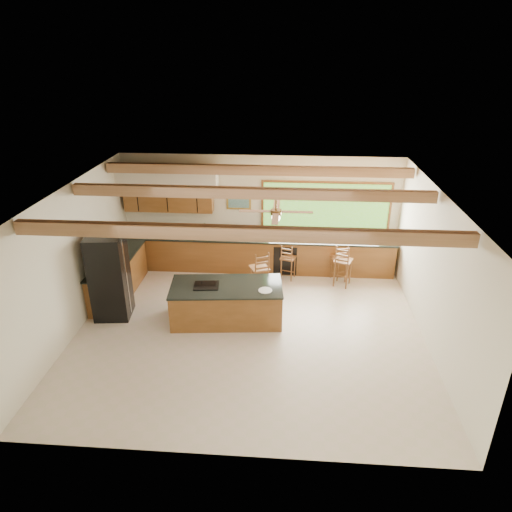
{
  "coord_description": "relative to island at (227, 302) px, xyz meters",
  "views": [
    {
      "loc": [
        0.74,
        -8.05,
        5.47
      ],
      "look_at": [
        0.08,
        0.8,
        1.37
      ],
      "focal_mm": 32.0,
      "sensor_mm": 36.0,
      "label": 1
    }
  ],
  "objects": [
    {
      "name": "bar_stool_d",
      "position": [
        2.59,
        1.98,
        0.19
      ],
      "size": [
        0.45,
        0.45,
        1.02
      ],
      "rotation": [
        0.0,
        0.0,
        0.25
      ],
      "color": "brown",
      "rests_on": "ground"
    },
    {
      "name": "refrigerator",
      "position": [
        -2.52,
        -0.01,
        0.54
      ],
      "size": [
        0.81,
        0.79,
        1.91
      ],
      "rotation": [
        0.0,
        0.0,
        0.1
      ],
      "color": "black",
      "rests_on": "ground"
    },
    {
      "name": "bar_stool_a",
      "position": [
        0.63,
        1.13,
        0.26
      ],
      "size": [
        0.54,
        0.54,
        1.14
      ],
      "rotation": [
        0.0,
        0.0,
        0.43
      ],
      "color": "brown",
      "rests_on": "ground"
    },
    {
      "name": "counter_run",
      "position": [
        -0.29,
        2.11,
        0.05
      ],
      "size": [
        7.12,
        3.1,
        1.27
      ],
      "color": "brown",
      "rests_on": "ground"
    },
    {
      "name": "bar_stool_c",
      "position": [
        2.66,
        1.71,
        0.25
      ],
      "size": [
        0.52,
        0.52,
        1.12
      ],
      "rotation": [
        0.0,
        0.0,
        -0.37
      ],
      "color": "brown",
      "rests_on": "ground"
    },
    {
      "name": "ground",
      "position": [
        0.53,
        -0.41,
        -0.42
      ],
      "size": [
        7.2,
        7.2,
        0.0
      ],
      "primitive_type": "plane",
      "color": "beige",
      "rests_on": "ground"
    },
    {
      "name": "bar_stool_b",
      "position": [
        1.31,
        1.99,
        0.16
      ],
      "size": [
        0.43,
        0.43,
        0.97
      ],
      "rotation": [
        0.0,
        0.0,
        -0.31
      ],
      "color": "brown",
      "rests_on": "ground"
    },
    {
      "name": "room_shell",
      "position": [
        0.36,
        0.24,
        1.8
      ],
      "size": [
        7.27,
        6.54,
        3.02
      ],
      "color": "silver",
      "rests_on": "ground"
    },
    {
      "name": "island",
      "position": [
        0.0,
        0.0,
        0.0
      ],
      "size": [
        2.47,
        1.33,
        0.85
      ],
      "rotation": [
        0.0,
        0.0,
        0.09
      ],
      "color": "brown",
      "rests_on": "ground"
    }
  ]
}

